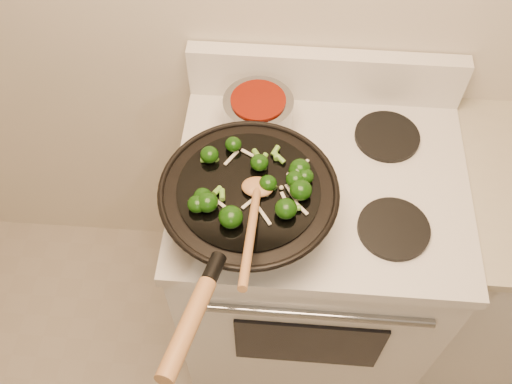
{
  "coord_description": "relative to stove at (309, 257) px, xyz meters",
  "views": [
    {
      "loc": [
        -0.38,
        0.27,
        2.14
      ],
      "look_at": [
        -0.43,
        1.03,
        1.04
      ],
      "focal_mm": 40.0,
      "sensor_mm": 36.0,
      "label": 1
    }
  ],
  "objects": [
    {
      "name": "wok",
      "position": [
        -0.18,
        -0.16,
        0.53
      ],
      "size": [
        0.42,
        0.7,
        0.24
      ],
      "color": "black",
      "rests_on": "stove"
    },
    {
      "name": "stove",
      "position": [
        0.0,
        0.0,
        0.0
      ],
      "size": [
        0.78,
        0.67,
        1.08
      ],
      "color": "white",
      "rests_on": "ground"
    },
    {
      "name": "saucepan",
      "position": [
        -0.18,
        0.15,
        0.52
      ],
      "size": [
        0.19,
        0.3,
        0.11
      ],
      "color": "gray",
      "rests_on": "stove"
    },
    {
      "name": "wooden_spoon",
      "position": [
        -0.16,
        -0.24,
        0.63
      ],
      "size": [
        0.08,
        0.34,
        0.12
      ],
      "color": "#A26D40",
      "rests_on": "wok"
    },
    {
      "name": "stirfry",
      "position": [
        -0.16,
        -0.15,
        0.61
      ],
      "size": [
        0.28,
        0.26,
        0.05
      ],
      "color": "#103307",
      "rests_on": "wok"
    }
  ]
}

